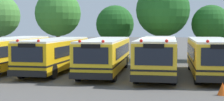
# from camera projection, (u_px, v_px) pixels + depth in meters

# --- Properties ---
(ground_plane) EXTENTS (160.00, 160.00, 0.00)m
(ground_plane) POSITION_uv_depth(u_px,v_px,m) (156.00, 74.00, 23.06)
(ground_plane) COLOR #514F4C
(school_bus_0) EXTENTS (2.52, 10.80, 2.57)m
(school_bus_0) POSITION_uv_depth(u_px,v_px,m) (8.00, 53.00, 24.79)
(school_bus_0) COLOR yellow
(school_bus_0) RESTS_ON ground_plane
(school_bus_1) EXTENTS (2.57, 9.62, 2.53)m
(school_bus_1) POSITION_uv_depth(u_px,v_px,m) (55.00, 54.00, 24.18)
(school_bus_1) COLOR yellow
(school_bus_1) RESTS_ON ground_plane
(school_bus_2) EXTENTS (2.72, 10.22, 2.54)m
(school_bus_2) POSITION_uv_depth(u_px,v_px,m) (105.00, 54.00, 23.49)
(school_bus_2) COLOR yellow
(school_bus_2) RESTS_ON ground_plane
(school_bus_3) EXTENTS (2.54, 11.52, 2.61)m
(school_bus_3) POSITION_uv_depth(u_px,v_px,m) (158.00, 54.00, 23.13)
(school_bus_3) COLOR yellow
(school_bus_3) RESTS_ON ground_plane
(school_bus_4) EXTENTS (2.63, 9.87, 2.58)m
(school_bus_4) POSITION_uv_depth(u_px,v_px,m) (211.00, 56.00, 22.15)
(school_bus_4) COLOR yellow
(school_bus_4) RESTS_ON ground_plane
(tree_1) EXTENTS (4.78, 4.78, 7.03)m
(tree_1) POSITION_uv_depth(u_px,v_px,m) (58.00, 13.00, 34.94)
(tree_1) COLOR #4C3823
(tree_1) RESTS_ON ground_plane
(tree_2) EXTENTS (3.98, 3.98, 5.50)m
(tree_2) POSITION_uv_depth(u_px,v_px,m) (116.00, 25.00, 35.17)
(tree_2) COLOR #4C3823
(tree_2) RESTS_ON ground_plane
(tree_3) EXTENTS (5.11, 5.11, 7.41)m
(tree_3) POSITION_uv_depth(u_px,v_px,m) (161.00, 9.00, 31.94)
(tree_3) COLOR #4C3823
(tree_3) RESTS_ON ground_plane
(tree_4) EXTENTS (3.63, 3.63, 5.32)m
(tree_4) POSITION_uv_depth(u_px,v_px,m) (211.00, 24.00, 31.77)
(tree_4) COLOR #4C3823
(tree_4) RESTS_ON ground_plane
(traffic_cone) EXTENTS (0.47, 0.47, 0.62)m
(traffic_cone) POSITION_uv_depth(u_px,v_px,m) (222.00, 89.00, 16.02)
(traffic_cone) COLOR #EA5914
(traffic_cone) RESTS_ON ground_plane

